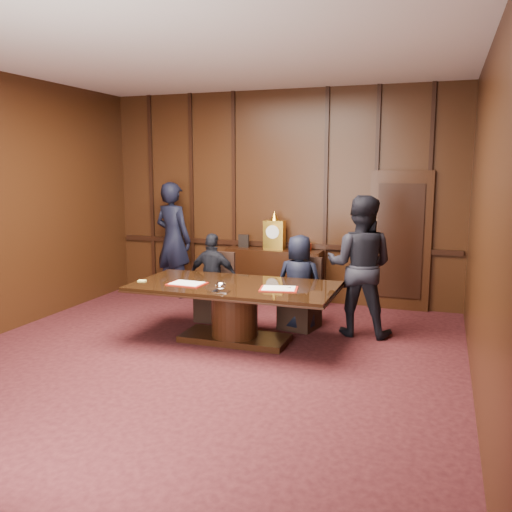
{
  "coord_description": "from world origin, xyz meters",
  "views": [
    {
      "loc": [
        2.62,
        -5.24,
        2.25
      ],
      "look_at": [
        0.24,
        1.64,
        1.05
      ],
      "focal_mm": 38.0,
      "sensor_mm": 36.0,
      "label": 1
    }
  ],
  "objects_px": {
    "signatory_left": "(213,277)",
    "signatory_right": "(299,282)",
    "witness_right": "(360,266)",
    "witness_left": "(173,240)",
    "conference_table": "(235,303)",
    "sideboard": "(274,274)"
  },
  "relations": [
    {
      "from": "conference_table",
      "to": "signatory_left",
      "type": "relative_size",
      "value": 2.01
    },
    {
      "from": "witness_right",
      "to": "signatory_right",
      "type": "bearing_deg",
      "value": 5.02
    },
    {
      "from": "signatory_right",
      "to": "conference_table",
      "type": "bearing_deg",
      "value": 51.28
    },
    {
      "from": "conference_table",
      "to": "signatory_left",
      "type": "bearing_deg",
      "value": 129.09
    },
    {
      "from": "signatory_left",
      "to": "signatory_right",
      "type": "distance_m",
      "value": 1.3
    },
    {
      "from": "conference_table",
      "to": "signatory_left",
      "type": "height_order",
      "value": "signatory_left"
    },
    {
      "from": "sideboard",
      "to": "conference_table",
      "type": "height_order",
      "value": "sideboard"
    },
    {
      "from": "signatory_left",
      "to": "witness_left",
      "type": "distance_m",
      "value": 1.78
    },
    {
      "from": "signatory_right",
      "to": "witness_right",
      "type": "distance_m",
      "value": 0.87
    },
    {
      "from": "signatory_left",
      "to": "signatory_right",
      "type": "xyz_separation_m",
      "value": [
        1.3,
        0.0,
        0.02
      ]
    },
    {
      "from": "signatory_right",
      "to": "witness_right",
      "type": "xyz_separation_m",
      "value": [
        0.82,
        0.05,
        0.28
      ]
    },
    {
      "from": "conference_table",
      "to": "witness_left",
      "type": "height_order",
      "value": "witness_left"
    },
    {
      "from": "conference_table",
      "to": "signatory_right",
      "type": "relative_size",
      "value": 1.96
    },
    {
      "from": "signatory_left",
      "to": "witness_left",
      "type": "height_order",
      "value": "witness_left"
    },
    {
      "from": "sideboard",
      "to": "witness_right",
      "type": "xyz_separation_m",
      "value": [
        1.6,
        -1.31,
        0.46
      ]
    },
    {
      "from": "conference_table",
      "to": "sideboard",
      "type": "bearing_deg",
      "value": 93.46
    },
    {
      "from": "signatory_left",
      "to": "signatory_right",
      "type": "height_order",
      "value": "signatory_right"
    },
    {
      "from": "conference_table",
      "to": "witness_right",
      "type": "height_order",
      "value": "witness_right"
    },
    {
      "from": "sideboard",
      "to": "signatory_left",
      "type": "height_order",
      "value": "sideboard"
    },
    {
      "from": "conference_table",
      "to": "signatory_left",
      "type": "distance_m",
      "value": 1.04
    },
    {
      "from": "conference_table",
      "to": "signatory_right",
      "type": "xyz_separation_m",
      "value": [
        0.65,
        0.8,
        0.16
      ]
    },
    {
      "from": "sideboard",
      "to": "signatory_left",
      "type": "xyz_separation_m",
      "value": [
        -0.52,
        -1.36,
        0.16
      ]
    }
  ]
}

